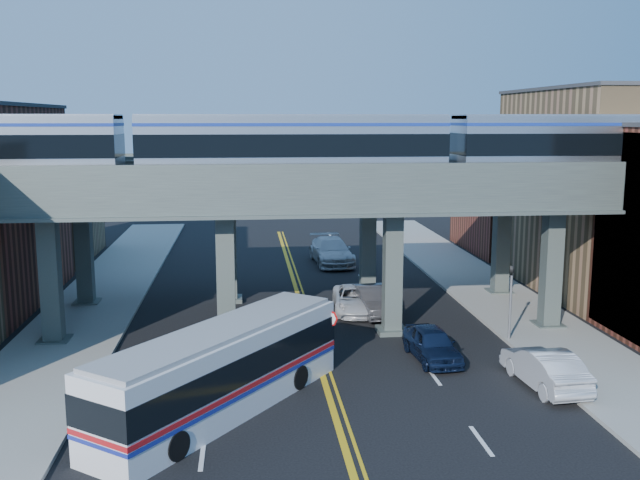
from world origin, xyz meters
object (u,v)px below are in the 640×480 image
object	(u,v)px
transit_train	(293,146)
car_lane_d	(332,251)
car_lane_a	(432,344)
car_lane_c	(355,300)
transit_bus	(222,371)
car_lane_b	(373,301)
stop_sign	(329,330)
traffic_signal	(511,294)
car_parked_curb	(545,368)

from	to	relation	value
transit_train	car_lane_d	distance (m)	19.33
car_lane_a	car_lane_c	xyz separation A→B (m)	(-2.13, 8.04, -0.03)
car_lane_c	transit_bus	bearing A→B (deg)	-113.35
transit_train	car_lane_b	distance (m)	10.07
stop_sign	transit_train	bearing A→B (deg)	102.25
car_lane_b	transit_train	bearing A→B (deg)	-149.38
car_lane_d	transit_bus	bearing A→B (deg)	-109.13
transit_bus	car_lane_a	distance (m)	10.05
car_lane_c	car_lane_b	bearing A→B (deg)	-28.87
transit_train	traffic_signal	xyz separation A→B (m)	(9.99, -2.00, -6.83)
traffic_signal	car_parked_curb	bearing A→B (deg)	-97.11
car_lane_d	car_parked_curb	xyz separation A→B (m)	(5.39, -24.67, -0.14)
transit_train	car_lane_d	size ratio (longest dim) A/B	6.91
stop_sign	car_lane_a	bearing A→B (deg)	11.22
transit_bus	car_lane_a	size ratio (longest dim) A/B	2.50
car_lane_a	car_lane_b	xyz separation A→B (m)	(-1.28, 7.47, 0.03)
stop_sign	transit_bus	bearing A→B (deg)	-139.01
transit_train	transit_bus	xyz separation A→B (m)	(-3.16, -8.69, -7.61)
car_lane_b	car_lane_c	bearing A→B (deg)	139.66
transit_bus	car_parked_curb	xyz separation A→B (m)	(12.45, 1.08, -0.74)
stop_sign	car_lane_b	xyz separation A→B (m)	(3.37, 8.39, -1.00)
transit_bus	car_parked_curb	size ratio (longest dim) A/B	2.26
stop_sign	car_lane_d	distance (m)	22.25
car_lane_c	car_parked_curb	distance (m)	12.90
transit_train	car_lane_d	bearing A→B (deg)	77.13
transit_bus	car_parked_curb	bearing A→B (deg)	-47.56
transit_train	car_lane_a	xyz separation A→B (m)	(5.73, -4.08, -8.41)
transit_bus	transit_train	bearing A→B (deg)	17.49
car_lane_a	car_parked_curb	bearing A→B (deg)	-49.43
car_lane_b	car_lane_c	distance (m)	1.03
transit_bus	car_lane_b	bearing A→B (deg)	5.28
stop_sign	traffic_signal	world-z (taller)	traffic_signal
car_lane_b	car_lane_d	distance (m)	13.67
traffic_signal	transit_train	bearing A→B (deg)	168.67
stop_sign	transit_bus	distance (m)	5.63
car_lane_b	transit_bus	bearing A→B (deg)	-128.92
stop_sign	traffic_signal	size ratio (longest dim) A/B	0.64
transit_train	car_lane_c	distance (m)	9.99
car_lane_a	car_lane_d	size ratio (longest dim) A/B	0.67
car_parked_curb	car_lane_d	bearing A→B (deg)	-82.28
car_lane_b	car_lane_d	bearing A→B (deg)	85.62
stop_sign	traffic_signal	xyz separation A→B (m)	(8.90, 3.00, 0.54)
transit_train	transit_bus	distance (m)	11.98
traffic_signal	car_lane_c	xyz separation A→B (m)	(-6.39, 5.96, -1.61)
transit_train	car_parked_curb	size ratio (longest dim) A/B	9.28
traffic_signal	car_lane_d	size ratio (longest dim) A/B	0.65
traffic_signal	car_lane_d	xyz separation A→B (m)	(-6.09, 19.06, -1.38)
car_lane_a	car_parked_curb	world-z (taller)	car_parked_curb
transit_train	car_lane_c	size ratio (longest dim) A/B	8.82
car_lane_a	car_lane_d	distance (m)	21.22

